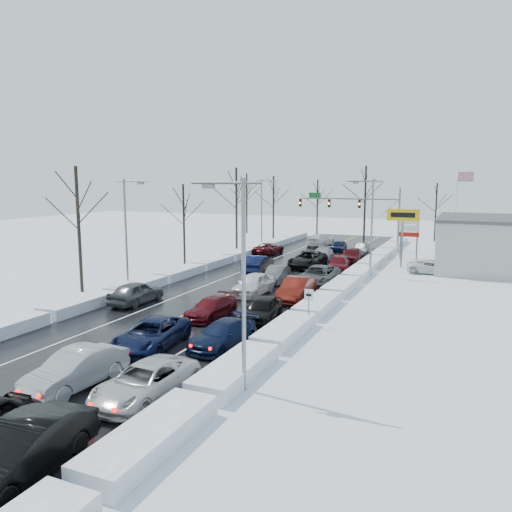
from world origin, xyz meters
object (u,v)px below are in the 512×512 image
at_px(flagpole, 457,204).
at_px(oncoming_car_0, 258,273).
at_px(traffic_signal_mast, 359,207).
at_px(tires_plus_sign, 403,219).

distance_m(flagpole, oncoming_car_0, 28.92).
bearing_deg(traffic_signal_mast, flagpole, 9.73).
distance_m(traffic_signal_mast, oncoming_car_0, 21.99).
xyz_separation_m(traffic_signal_mast, tires_plus_sign, (7.05, -12.00, -0.49)).
height_order(traffic_signal_mast, oncoming_car_0, traffic_signal_mast).
bearing_deg(oncoming_car_0, traffic_signal_mast, -110.32).
relative_size(traffic_signal_mast, tires_plus_sign, 2.21).
xyz_separation_m(traffic_signal_mast, flagpole, (11.72, 2.01, 0.45)).
xyz_separation_m(traffic_signal_mast, oncoming_car_0, (-5.25, -20.64, -5.48)).
bearing_deg(tires_plus_sign, traffic_signal_mast, 120.46).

